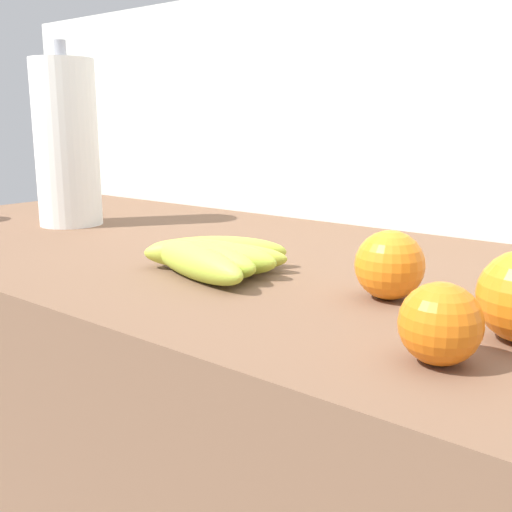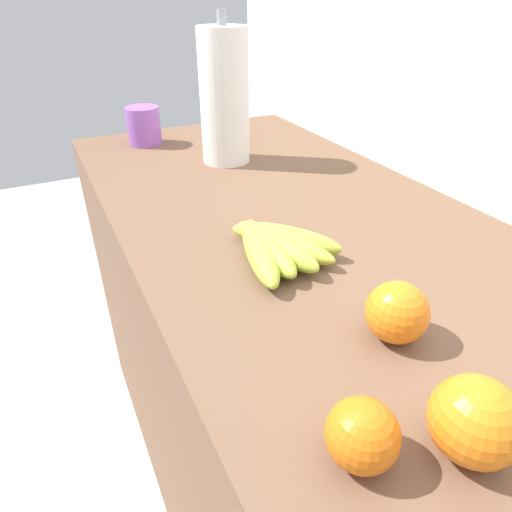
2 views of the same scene
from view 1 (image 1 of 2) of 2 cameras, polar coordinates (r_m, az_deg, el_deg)
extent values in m
cube|color=silver|center=(1.15, 15.78, -8.53)|extent=(2.19, 0.06, 1.30)
ellipsoid|color=#AEC93F|center=(0.74, -5.69, -0.51)|extent=(0.20, 0.09, 0.04)
ellipsoid|color=#ADCE3F|center=(0.75, -5.11, -0.25)|extent=(0.18, 0.05, 0.04)
ellipsoid|color=#B0CC3F|center=(0.76, -4.37, -0.07)|extent=(0.19, 0.08, 0.04)
ellipsoid|color=#B7C33F|center=(0.77, -3.88, -0.05)|extent=(0.18, 0.12, 0.04)
ellipsoid|color=#B5C43F|center=(0.78, -3.80, 0.34)|extent=(0.17, 0.15, 0.04)
sphere|color=orange|center=(0.66, 12.38, -0.83)|extent=(0.07, 0.07, 0.07)
sphere|color=orange|center=(0.50, 16.85, -6.08)|extent=(0.07, 0.07, 0.07)
cylinder|color=white|center=(1.15, -17.29, 10.00)|extent=(0.11, 0.11, 0.29)
cylinder|color=gray|center=(1.15, -17.34, 10.74)|extent=(0.02, 0.02, 0.32)
camera|label=2|loc=(0.30, 48.47, 44.13)|focal=31.24mm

